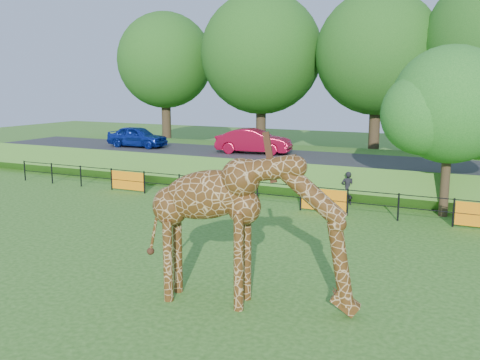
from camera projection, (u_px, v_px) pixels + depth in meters
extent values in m
plane|color=#2E6218|center=(150.00, 259.00, 16.31)|extent=(90.00, 90.00, 0.00)
cube|color=#2E6218|center=(312.00, 167.00, 29.90)|extent=(40.00, 9.00, 1.30)
cube|color=#28282A|center=(303.00, 158.00, 28.45)|extent=(40.00, 5.00, 0.12)
imported|color=#142FA7|center=(137.00, 137.00, 32.60)|extent=(3.81, 1.63, 1.29)
imported|color=#AB0C2D|center=(254.00, 141.00, 29.65)|extent=(4.32, 2.03, 1.37)
imported|color=black|center=(347.00, 188.00, 23.48)|extent=(0.63, 0.54, 1.48)
cylinder|color=#342517|center=(445.00, 177.00, 21.29)|extent=(0.36, 0.36, 3.20)
sphere|color=#1B621B|center=(450.00, 105.00, 20.77)|extent=(4.60, 4.60, 4.60)
sphere|color=#1B621B|center=(423.00, 114.00, 20.62)|extent=(3.22, 3.22, 3.22)
cylinder|color=#342517|center=(166.00, 119.00, 41.35)|extent=(0.70, 0.70, 5.00)
sphere|color=#164B14|center=(165.00, 60.00, 40.55)|extent=(7.20, 7.20, 7.20)
cylinder|color=#342517|center=(261.00, 123.00, 37.91)|extent=(0.70, 0.70, 5.00)
sphere|color=#164B14|center=(261.00, 53.00, 37.04)|extent=(8.40, 8.40, 8.40)
cylinder|color=#342517|center=(374.00, 127.00, 34.46)|extent=(0.70, 0.70, 5.00)
sphere|color=#164B14|center=(378.00, 53.00, 33.63)|extent=(7.80, 7.80, 7.80)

